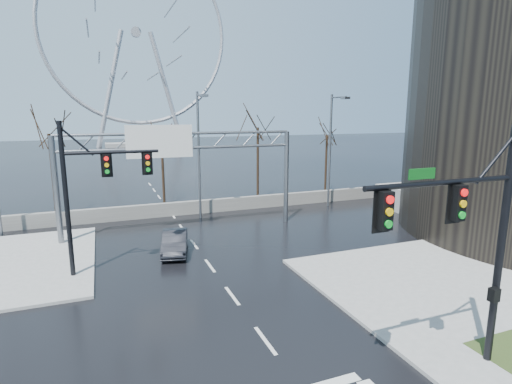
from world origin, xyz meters
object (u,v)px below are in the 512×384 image
signal_mast_far (90,184)px  ferris_wheel (136,40)px  signal_mast_near (473,230)px  car (175,242)px  sign_gantry (177,160)px

signal_mast_far → ferris_wheel: ferris_wheel is taller
signal_mast_near → signal_mast_far: 17.03m
ferris_wheel → car: bearing=-94.4°
sign_gantry → car: size_ratio=4.01×
signal_mast_near → sign_gantry: size_ratio=0.49×
signal_mast_near → car: signal_mast_near is taller
signal_mast_near → car: bearing=113.7°
signal_mast_near → ferris_wheel: size_ratio=0.16×
signal_mast_near → signal_mast_far: (-11.01, 13.00, -0.04)m
signal_mast_near → sign_gantry: bearing=106.2°
signal_mast_near → ferris_wheel: 101.29m
signal_mast_far → sign_gantry: (5.49, 6.00, 0.35)m
signal_mast_near → ferris_wheel: (-0.14, 99.04, 21.26)m
signal_mast_far → sign_gantry: size_ratio=0.49×
ferris_wheel → car: size_ratio=12.49×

